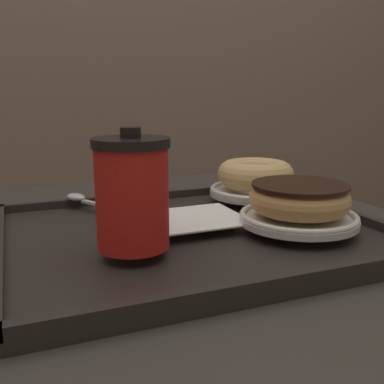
{
  "coord_description": "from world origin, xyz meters",
  "views": [
    {
      "loc": [
        -0.17,
        -0.54,
        0.93
      ],
      "look_at": [
        0.03,
        -0.03,
        0.81
      ],
      "focal_mm": 42.0,
      "sensor_mm": 36.0,
      "label": 1
    }
  ],
  "objects": [
    {
      "name": "napkin_paper",
      "position": [
        0.04,
        -0.01,
        0.77
      ],
      "size": [
        0.14,
        0.12,
        0.0
      ],
      "rotation": [
        0.0,
        0.0,
        0.01
      ],
      "color": "white",
      "rests_on": "serving_tray"
    },
    {
      "name": "plate_with_chocolate_donut",
      "position": [
        0.16,
        -0.08,
        0.77
      ],
      "size": [
        0.15,
        0.15,
        0.01
      ],
      "color": "white",
      "rests_on": "serving_tray"
    },
    {
      "name": "spoon",
      "position": [
        -0.07,
        0.12,
        0.77
      ],
      "size": [
        0.1,
        0.16,
        0.01
      ],
      "rotation": [
        0.0,
        0.0,
        2.09
      ],
      "color": "silver",
      "rests_on": "serving_tray"
    },
    {
      "name": "donut_chocolate_glazed",
      "position": [
        0.16,
        -0.08,
        0.8
      ],
      "size": [
        0.13,
        0.13,
        0.04
      ],
      "color": "tan",
      "rests_on": "plate_with_chocolate_donut"
    },
    {
      "name": "cafe_table",
      "position": [
        0.0,
        0.0,
        0.55
      ],
      "size": [
        0.77,
        0.79,
        0.74
      ],
      "color": "#38332D",
      "rests_on": "ground_plane"
    },
    {
      "name": "wall_behind",
      "position": [
        0.0,
        1.1,
        1.2
      ],
      "size": [
        8.0,
        0.05,
        2.4
      ],
      "color": "#7A6656",
      "rests_on": "ground_plane"
    },
    {
      "name": "donut_plain",
      "position": [
        0.19,
        0.08,
        0.8
      ],
      "size": [
        0.12,
        0.12,
        0.04
      ],
      "color": "#DBB270",
      "rests_on": "plate_with_plain_donut"
    },
    {
      "name": "coffee_cup_front",
      "position": [
        -0.06,
        -0.09,
        0.83
      ],
      "size": [
        0.08,
        0.08,
        0.13
      ],
      "color": "red",
      "rests_on": "serving_tray"
    },
    {
      "name": "serving_tray",
      "position": [
        0.03,
        -0.03,
        0.75
      ],
      "size": [
        0.47,
        0.39,
        0.02
      ],
      "color": "#282321",
      "rests_on": "cafe_table"
    },
    {
      "name": "plate_with_plain_donut",
      "position": [
        0.19,
        0.08,
        0.77
      ],
      "size": [
        0.15,
        0.15,
        0.01
      ],
      "color": "white",
      "rests_on": "serving_tray"
    }
  ]
}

